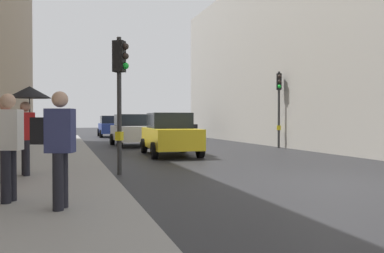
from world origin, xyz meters
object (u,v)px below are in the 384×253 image
car_dark_suv (176,127)px  car_yellow_taxi (170,134)px  traffic_light_near_right (120,80)px  pedestrian_with_grey_backpack (57,142)px  pedestrian_with_umbrella (28,105)px  pedestrian_with_black_backpack (6,141)px  traffic_light_mid_street (279,95)px  car_blue_van (111,126)px  pedestrian_in_red_jacket (6,137)px  car_white_compact (132,130)px

car_dark_suv → car_yellow_taxi: 12.90m
traffic_light_near_right → pedestrian_with_grey_backpack: 4.92m
car_yellow_taxi → pedestrian_with_umbrella: 7.57m
pedestrian_with_umbrella → pedestrian_with_black_backpack: (-0.10, -3.16, -0.68)m
traffic_light_near_right → pedestrian_with_umbrella: traffic_light_near_right is taller
traffic_light_mid_street → pedestrian_with_grey_backpack: 15.89m
car_blue_van → pedestrian_with_grey_backpack: bearing=-98.2°
pedestrian_with_black_backpack → pedestrian_in_red_jacket: same height
traffic_light_mid_street → car_blue_van: bearing=114.0°
traffic_light_mid_street → car_white_compact: bearing=150.5°
car_white_compact → pedestrian_with_grey_backpack: bearing=-103.4°
car_white_compact → car_blue_van: bearing=89.3°
car_white_compact → pedestrian_with_umbrella: 12.49m
car_dark_suv → car_white_compact: same height
pedestrian_with_grey_backpack → car_dark_suv: bearing=69.6°
traffic_light_near_right → pedestrian_with_umbrella: bearing=-167.2°
car_yellow_taxi → pedestrian_with_grey_backpack: size_ratio=2.42×
car_dark_suv → car_yellow_taxi: size_ratio=1.00×
car_white_compact → traffic_light_mid_street: bearing=-29.5°
car_dark_suv → pedestrian_with_grey_backpack: bearing=-110.4°
pedestrian_in_red_jacket → car_blue_van: bearing=78.4°
traffic_light_near_right → pedestrian_with_grey_backpack: traffic_light_near_right is taller
pedestrian_with_black_backpack → traffic_light_mid_street: bearing=43.3°
pedestrian_in_red_jacket → pedestrian_with_grey_backpack: bearing=-70.0°
car_yellow_taxi → car_white_compact: 6.08m
traffic_light_mid_street → pedestrian_with_grey_backpack: size_ratio=2.24×
car_dark_suv → pedestrian_with_black_backpack: (-8.91, -21.07, 0.29)m
car_blue_van → pedestrian_with_umbrella: size_ratio=1.98×
pedestrian_with_grey_backpack → pedestrian_in_red_jacket: bearing=110.0°
car_white_compact → pedestrian_in_red_jacket: pedestrian_in_red_jacket is taller
traffic_light_mid_street → traffic_light_near_right: bearing=-141.9°
traffic_light_near_right → car_white_compact: 11.46m
pedestrian_with_black_backpack → car_white_compact: bearing=73.0°
traffic_light_near_right → pedestrian_with_grey_backpack: (-1.55, -4.46, -1.40)m
car_blue_van → pedestrian_with_black_backpack: size_ratio=2.39×
traffic_light_mid_street → car_yellow_taxi: traffic_light_mid_street is taller
traffic_light_mid_street → pedestrian_in_red_jacket: (-11.79, -8.67, -1.59)m
car_white_compact → car_dark_suv: bearing=55.1°
car_dark_suv → pedestrian_in_red_jacket: pedestrian_in_red_jacket is taller
pedestrian_with_black_backpack → pedestrian_in_red_jacket: (-0.27, 2.18, -0.03)m
traffic_light_near_right → pedestrian_in_red_jacket: 3.35m
car_yellow_taxi → car_blue_van: bearing=91.4°
traffic_light_near_right → pedestrian_with_umbrella: 2.43m
car_yellow_taxi → car_blue_van: 17.47m
car_yellow_taxi → car_white_compact: bearing=95.5°
pedestrian_with_black_backpack → pedestrian_with_grey_backpack: (0.80, -0.78, 0.00)m
car_blue_van → pedestrian_in_red_jacket: (-4.95, -24.03, 0.25)m
traffic_light_mid_street → pedestrian_with_umbrella: size_ratio=1.85×
car_dark_suv → pedestrian_with_black_backpack: pedestrian_with_black_backpack is taller
pedestrian_with_umbrella → pedestrian_with_black_backpack: bearing=-91.8°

